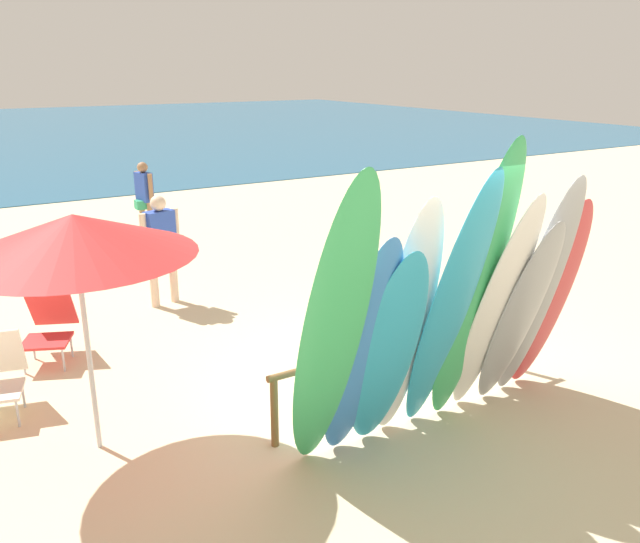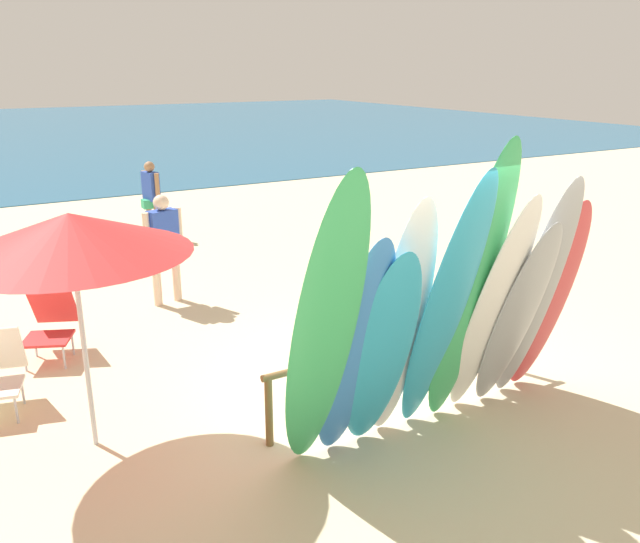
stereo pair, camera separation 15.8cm
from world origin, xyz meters
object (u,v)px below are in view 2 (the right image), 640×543
at_px(surfboard_teal_4, 445,309).
at_px(surfboard_white_6, 492,310).
at_px(beachgoer_midbeach, 164,242).
at_px(beach_chair_blue, 51,322).
at_px(surfboard_green_0, 324,336).
at_px(surfboard_teal_2, 382,354).
at_px(surfboard_grey_8, 536,293).
at_px(beachgoer_strolling, 151,194).
at_px(surfboard_blue_1, 354,353).
at_px(surfboard_white_3, 401,325).
at_px(beach_umbrella, 70,234).
at_px(surfboard_red_9, 548,299).
at_px(surfboard_rack, 406,353).
at_px(surfboard_grey_7, 516,318).
at_px(surfboard_green_5, 470,291).

xyz_separation_m(surfboard_teal_4, surfboard_white_6, (0.58, 0.03, -0.13)).
relative_size(beachgoer_midbeach, beach_chair_blue, 1.80).
relative_size(surfboard_green_0, beachgoer_midbeach, 1.80).
bearing_deg(surfboard_teal_4, surfboard_teal_2, 173.75).
bearing_deg(surfboard_grey_8, beachgoer_strolling, 102.06).
relative_size(surfboard_blue_1, surfboard_teal_2, 1.06).
xyz_separation_m(surfboard_blue_1, surfboard_white_3, (0.52, 0.09, 0.11)).
distance_m(surfboard_teal_4, beach_umbrella, 3.15).
bearing_deg(surfboard_white_3, surfboard_white_6, -0.23).
relative_size(surfboard_teal_4, beachgoer_strolling, 1.79).
height_order(surfboard_white_6, surfboard_red_9, surfboard_white_6).
relative_size(surfboard_white_6, surfboard_grey_8, 0.98).
distance_m(surfboard_teal_2, surfboard_grey_8, 1.81).
height_order(surfboard_white_6, beach_chair_blue, surfboard_white_6).
relative_size(surfboard_teal_2, surfboard_teal_4, 0.78).
bearing_deg(beach_chair_blue, beachgoer_midbeach, 55.82).
xyz_separation_m(surfboard_white_6, beach_umbrella, (-3.29, 1.43, 0.81)).
bearing_deg(surfboard_teal_4, beachgoer_strolling, 88.48).
xyz_separation_m(surfboard_blue_1, surfboard_white_6, (1.46, -0.01, 0.09)).
bearing_deg(surfboard_grey_8, surfboard_rack, 153.04).
distance_m(surfboard_green_0, surfboard_teal_4, 1.25).
distance_m(surfboard_white_3, surfboard_white_6, 0.95).
relative_size(surfboard_grey_7, surfboard_red_9, 0.96).
relative_size(surfboard_teal_4, surfboard_white_6, 1.11).
height_order(surfboard_grey_7, surfboard_red_9, surfboard_red_9).
height_order(surfboard_white_3, beachgoer_midbeach, surfboard_white_3).
distance_m(surfboard_white_3, surfboard_red_9, 1.79).
xyz_separation_m(surfboard_blue_1, beachgoer_strolling, (0.70, 8.48, -0.20)).
height_order(surfboard_blue_1, surfboard_teal_2, surfboard_blue_1).
relative_size(surfboard_white_6, beach_chair_blue, 2.74).
bearing_deg(beachgoer_strolling, surfboard_white_6, 169.55).
bearing_deg(beachgoer_strolling, beach_umbrella, 144.75).
relative_size(surfboard_white_3, beachgoer_midbeach, 1.52).
xyz_separation_m(surfboard_teal_4, surfboard_grey_7, (0.88, 0.02, -0.26)).
height_order(surfboard_grey_8, beachgoer_midbeach, surfboard_grey_8).
height_order(surfboard_green_0, surfboard_teal_2, surfboard_green_0).
bearing_deg(surfboard_blue_1, surfboard_green_0, -162.85).
bearing_deg(surfboard_blue_1, surfboard_teal_2, -3.36).
height_order(surfboard_teal_4, surfboard_grey_7, surfboard_teal_4).
bearing_deg(surfboard_grey_7, beach_chair_blue, 136.29).
bearing_deg(beach_umbrella, surfboard_blue_1, -37.91).
relative_size(surfboard_blue_1, surfboard_white_6, 0.92).
distance_m(surfboard_grey_8, beach_chair_blue, 5.33).
height_order(surfboard_teal_2, surfboard_white_3, surfboard_white_3).
distance_m(surfboard_rack, surfboard_red_9, 1.48).
bearing_deg(surfboard_green_0, surfboard_grey_7, 8.49).
bearing_deg(surfboard_green_5, surfboard_green_0, -176.14).
distance_m(surfboard_blue_1, surfboard_grey_7, 1.76).
bearing_deg(surfboard_teal_4, beachgoer_midbeach, 100.15).
relative_size(surfboard_white_3, surfboard_grey_8, 0.98).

